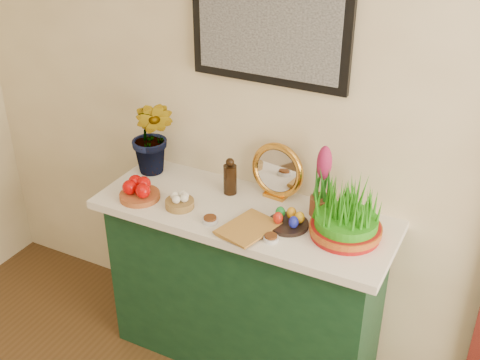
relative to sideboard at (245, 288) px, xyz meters
name	(u,v)px	position (x,y,z in m)	size (l,w,h in m)	color
sideboard	(245,288)	(0.00, 0.00, 0.00)	(1.30, 0.45, 0.85)	#163D21
tablecloth	(245,213)	(0.00, 0.00, 0.45)	(1.40, 0.55, 0.04)	white
hyacinth_green	(152,124)	(-0.57, 0.11, 0.74)	(0.27, 0.23, 0.54)	#226E1A
apple_bowl	(139,191)	(-0.49, -0.14, 0.51)	(0.25, 0.25, 0.10)	#A04F26
garlic_basket	(180,201)	(-0.28, -0.12, 0.50)	(0.16, 0.16, 0.08)	#A37941
vinegar_cruet	(230,178)	(-0.13, 0.10, 0.55)	(0.06, 0.06, 0.19)	black
mirror	(277,171)	(0.08, 0.18, 0.60)	(0.28, 0.09, 0.27)	gold
book	(232,220)	(0.00, -0.13, 0.48)	(0.17, 0.25, 0.03)	#B07C32
spice_dish_left	(210,220)	(-0.09, -0.17, 0.48)	(0.07, 0.07, 0.03)	silver
spice_dish_right	(271,238)	(0.21, -0.17, 0.48)	(0.07, 0.07, 0.03)	silver
egg_plate	(288,221)	(0.23, -0.04, 0.49)	(0.21, 0.21, 0.08)	black
hyacinth_pink	(323,184)	(0.32, 0.12, 0.62)	(0.10, 0.10, 0.34)	brown
wheatgrass_sabzeh	(347,214)	(0.48, 0.00, 0.58)	(0.31, 0.31, 0.25)	maroon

